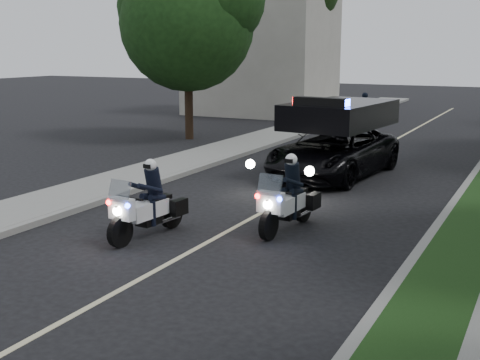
% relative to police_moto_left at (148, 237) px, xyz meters
% --- Properties ---
extents(ground, '(120.00, 120.00, 0.00)m').
position_rel_police_moto_left_xyz_m(ground, '(1.33, -2.08, 0.00)').
color(ground, black).
rests_on(ground, ground).
extents(curb_right, '(0.20, 60.00, 0.15)m').
position_rel_police_moto_left_xyz_m(curb_right, '(5.43, 7.92, 0.07)').
color(curb_right, gray).
rests_on(curb_right, ground).
extents(curb_left, '(0.20, 60.00, 0.15)m').
position_rel_police_moto_left_xyz_m(curb_left, '(-2.77, 7.92, 0.07)').
color(curb_left, gray).
rests_on(curb_left, ground).
extents(sidewalk_left, '(2.00, 60.00, 0.16)m').
position_rel_police_moto_left_xyz_m(sidewalk_left, '(-3.87, 7.92, 0.08)').
color(sidewalk_left, gray).
rests_on(sidewalk_left, ground).
extents(building_far, '(8.00, 6.00, 7.00)m').
position_rel_police_moto_left_xyz_m(building_far, '(-8.67, 23.92, 3.50)').
color(building_far, '#A8A396').
rests_on(building_far, ground).
extents(lane_marking, '(0.12, 50.00, 0.01)m').
position_rel_police_moto_left_xyz_m(lane_marking, '(1.33, 7.92, 0.00)').
color(lane_marking, '#BFB78C').
rests_on(lane_marking, ground).
extents(police_moto_left, '(0.89, 2.04, 1.68)m').
position_rel_police_moto_left_xyz_m(police_moto_left, '(0.00, 0.00, 0.00)').
color(police_moto_left, silver).
rests_on(police_moto_left, ground).
extents(police_moto_right, '(0.85, 2.06, 1.71)m').
position_rel_police_moto_left_xyz_m(police_moto_right, '(2.46, 1.82, 0.00)').
color(police_moto_right, silver).
rests_on(police_moto_right, ground).
extents(police_suv, '(3.14, 5.83, 2.72)m').
position_rel_police_moto_left_xyz_m(police_suv, '(1.44, 7.93, 0.00)').
color(police_suv, black).
rests_on(police_suv, ground).
extents(bicycle, '(0.58, 1.62, 0.85)m').
position_rel_police_moto_left_xyz_m(bicycle, '(-0.67, 18.58, 0.00)').
color(bicycle, black).
rests_on(bicycle, ground).
extents(cyclist, '(0.62, 0.43, 1.69)m').
position_rel_police_moto_left_xyz_m(cyclist, '(-0.67, 18.58, 0.00)').
color(cyclist, black).
rests_on(cyclist, ground).
extents(tree_left_near, '(5.99, 5.99, 9.67)m').
position_rel_police_moto_left_xyz_m(tree_left_near, '(-6.90, 12.76, 0.00)').
color(tree_left_near, '#1A4015').
rests_on(tree_left_near, ground).
extents(tree_left_far, '(9.21, 9.21, 12.06)m').
position_rel_police_moto_left_xyz_m(tree_left_far, '(-8.41, 24.44, 0.00)').
color(tree_left_far, '#193510').
rests_on(tree_left_far, ground).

